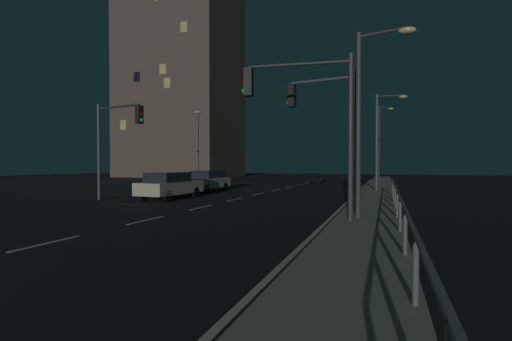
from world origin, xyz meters
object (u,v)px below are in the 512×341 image
(street_lamp_median, at_px, (368,105))
(building_distant, at_px, (181,81))
(traffic_light_far_center, at_px, (117,132))
(street_lamp_mid_block, at_px, (381,137))
(street_lamp_across_street, at_px, (198,142))
(street_lamp_far_end, at_px, (382,132))
(traffic_light_near_right, at_px, (302,106))
(traffic_light_mid_right, at_px, (325,116))
(car, at_px, (170,185))
(car_oncoming, at_px, (207,181))

(street_lamp_median, bearing_deg, building_distant, 129.78)
(traffic_light_far_center, height_order, street_lamp_mid_block, street_lamp_mid_block)
(street_lamp_across_street, xyz_separation_m, street_lamp_mid_block, (14.76, 13.21, 0.92))
(traffic_light_far_center, bearing_deg, building_distant, 117.37)
(street_lamp_far_end, bearing_deg, traffic_light_near_right, -98.85)
(traffic_light_mid_right, relative_size, street_lamp_median, 0.86)
(traffic_light_near_right, height_order, street_lamp_mid_block, street_lamp_mid_block)
(traffic_light_near_right, relative_size, traffic_light_mid_right, 0.99)
(traffic_light_near_right, relative_size, building_distant, 0.17)
(street_lamp_far_end, distance_m, street_lamp_across_street, 15.00)
(car, height_order, car_oncoming, same)
(street_lamp_across_street, bearing_deg, car, -69.65)
(traffic_light_mid_right, bearing_deg, traffic_light_near_right, -96.65)
(traffic_light_near_right, xyz_separation_m, building_distant, (-29.41, 38.92, 11.90))
(traffic_light_near_right, height_order, traffic_light_mid_right, traffic_light_mid_right)
(street_lamp_median, xyz_separation_m, street_lamp_mid_block, (0.07, 27.13, 0.81))
(street_lamp_across_street, height_order, building_distant, building_distant)
(car, distance_m, traffic_light_near_right, 11.36)
(car, distance_m, street_lamp_far_end, 15.28)
(car, height_order, traffic_light_near_right, traffic_light_near_right)
(car_oncoming, xyz_separation_m, traffic_light_far_center, (-1.29, -7.85, 2.97))
(car_oncoming, bearing_deg, traffic_light_far_center, -99.36)
(traffic_light_near_right, bearing_deg, street_lamp_far_end, 81.15)
(car_oncoming, xyz_separation_m, traffic_light_mid_right, (10.20, -8.78, 3.20))
(street_lamp_across_street, relative_size, street_lamp_median, 1.02)
(street_lamp_far_end, xyz_separation_m, street_lamp_across_street, (-15.00, -0.10, -0.35))
(car, bearing_deg, street_lamp_across_street, 110.35)
(street_lamp_median, bearing_deg, traffic_light_far_center, 169.05)
(car, xyz_separation_m, traffic_light_mid_right, (9.53, -3.06, 3.20))
(car_oncoming, height_order, street_lamp_mid_block, street_lamp_mid_block)
(street_lamp_far_end, height_order, street_lamp_mid_block, street_lamp_mid_block)
(traffic_light_mid_right, distance_m, street_lamp_mid_block, 25.59)
(car, bearing_deg, car_oncoming, 96.68)
(car_oncoming, xyz_separation_m, street_lamp_across_street, (-2.75, 3.52, 3.18))
(car, bearing_deg, traffic_light_mid_right, -17.81)
(traffic_light_near_right, distance_m, street_lamp_across_street, 19.66)
(car, height_order, street_lamp_across_street, street_lamp_across_street)
(car_oncoming, relative_size, street_lamp_across_street, 0.67)
(car_oncoming, xyz_separation_m, street_lamp_median, (11.94, -10.41, 3.29))
(traffic_light_far_center, distance_m, building_distant, 41.48)
(traffic_light_mid_right, bearing_deg, street_lamp_mid_block, 85.95)
(traffic_light_near_right, bearing_deg, car, 147.68)
(car_oncoming, bearing_deg, street_lamp_median, -41.08)
(street_lamp_median, bearing_deg, car, 157.40)
(car_oncoming, distance_m, street_lamp_across_street, 5.48)
(traffic_light_near_right, relative_size, street_lamp_mid_block, 0.68)
(street_lamp_far_end, height_order, building_distant, building_distant)
(car, bearing_deg, building_distant, 121.39)
(traffic_light_mid_right, xyz_separation_m, building_distant, (-29.73, 36.16, 11.91))
(street_lamp_far_end, bearing_deg, car_oncoming, -163.55)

